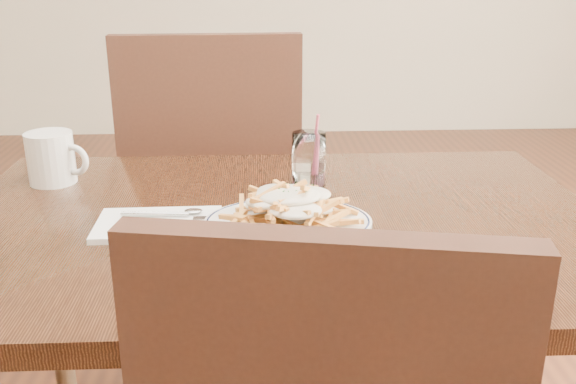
{
  "coord_description": "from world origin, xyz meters",
  "views": [
    {
      "loc": [
        -0.04,
        -1.09,
        1.19
      ],
      "look_at": [
        0.01,
        -0.06,
        0.82
      ],
      "focal_mm": 40.0,
      "sensor_mm": 36.0,
      "label": 1
    }
  ],
  "objects": [
    {
      "name": "napkin",
      "position": [
        -0.21,
        -0.04,
        0.76
      ],
      "size": [
        0.22,
        0.15,
        0.01
      ],
      "primitive_type": "cube",
      "rotation": [
        0.0,
        0.0,
        0.02
      ],
      "color": "white",
      "rests_on": "table"
    },
    {
      "name": "fries_plate",
      "position": [
        0.01,
        -0.06,
        0.76
      ],
      "size": [
        0.3,
        0.26,
        0.02
      ],
      "color": "silver",
      "rests_on": "table"
    },
    {
      "name": "table",
      "position": [
        0.0,
        0.0,
        0.67
      ],
      "size": [
        1.2,
        0.8,
        0.75
      ],
      "color": "black",
      "rests_on": "ground"
    },
    {
      "name": "chair_far",
      "position": [
        -0.16,
        0.63,
        0.58
      ],
      "size": [
        0.5,
        0.5,
        1.02
      ],
      "color": "black",
      "rests_on": "ground"
    },
    {
      "name": "cutlery",
      "position": [
        -0.21,
        -0.03,
        0.76
      ],
      "size": [
        0.17,
        0.06,
        0.01
      ],
      "color": "silver",
      "rests_on": "napkin"
    },
    {
      "name": "coffee_mug",
      "position": [
        -0.47,
        0.22,
        0.8
      ],
      "size": [
        0.14,
        0.1,
        0.11
      ],
      "color": "silver",
      "rests_on": "table"
    },
    {
      "name": "loaded_fries",
      "position": [
        0.01,
        -0.06,
        0.8
      ],
      "size": [
        0.22,
        0.18,
        0.06
      ],
      "color": "gold",
      "rests_on": "fries_plate"
    },
    {
      "name": "water_glass",
      "position": [
        0.07,
        0.17,
        0.8
      ],
      "size": [
        0.07,
        0.07,
        0.15
      ],
      "color": "white",
      "rests_on": "table"
    }
  ]
}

